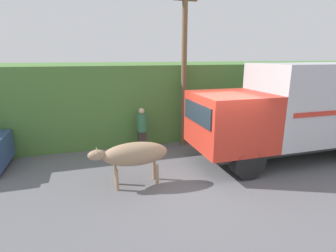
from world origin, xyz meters
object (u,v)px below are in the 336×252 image
object	(u,v)px
brown_cow	(134,154)
pedestrian_on_hill	(142,128)
cargo_truck	(305,108)
utility_pole	(184,63)

from	to	relation	value
brown_cow	pedestrian_on_hill	xyz separation A→B (m)	(0.76, 2.66, -0.00)
cargo_truck	brown_cow	xyz separation A→B (m)	(-6.03, -0.39, -0.88)
brown_cow	utility_pole	size ratio (longest dim) A/B	0.35
brown_cow	utility_pole	bearing A→B (deg)	54.34
utility_pole	brown_cow	bearing A→B (deg)	-130.97
cargo_truck	pedestrian_on_hill	xyz separation A→B (m)	(-5.27, 2.28, -0.89)
pedestrian_on_hill	cargo_truck	bearing A→B (deg)	150.33
pedestrian_on_hill	utility_pole	world-z (taller)	utility_pole
pedestrian_on_hill	utility_pole	xyz separation A→B (m)	(1.73, 0.21, 2.34)
cargo_truck	pedestrian_on_hill	distance (m)	5.81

